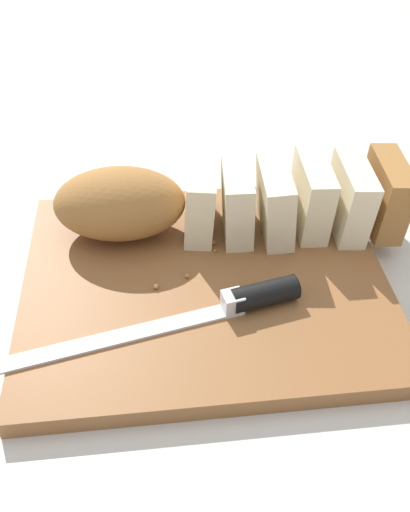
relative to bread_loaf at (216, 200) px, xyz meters
name	(u,v)px	position (x,y,z in m)	size (l,w,h in m)	color
ground_plane	(205,291)	(-0.02, -0.08, -0.06)	(3.00, 3.00, 0.00)	beige
cutting_board	(205,284)	(-0.02, -0.08, -0.05)	(0.39, 0.31, 0.02)	brown
bread_loaf	(216,200)	(0.00, 0.00, 0.00)	(0.40, 0.10, 0.08)	#996633
bread_knife	(234,303)	(0.01, -0.13, -0.03)	(0.30, 0.09, 0.03)	silver
crumb_near_knife	(156,286)	(-0.07, -0.09, -0.04)	(0.01, 0.01, 0.01)	#A8753D
crumb_near_loaf	(215,251)	(0.00, -0.04, -0.04)	(0.00, 0.00, 0.00)	#A8753D
crumb_stray_left	(213,242)	(-0.01, -0.03, -0.04)	(0.01, 0.01, 0.01)	#A8753D
crumb_stray_right	(187,273)	(-0.04, -0.08, -0.04)	(0.00, 0.00, 0.00)	#A8753D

